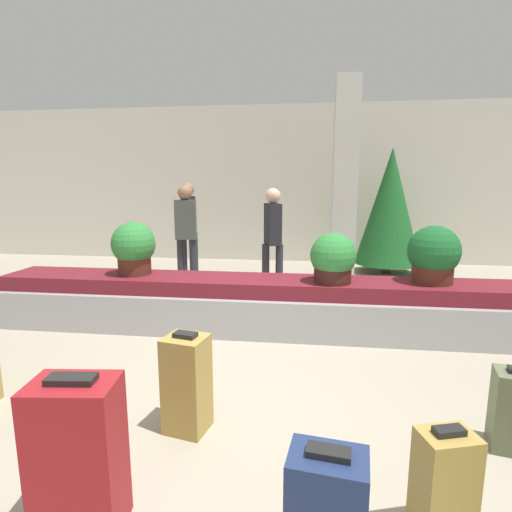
% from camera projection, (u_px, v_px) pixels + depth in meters
% --- Properties ---
extents(ground_plane, '(18.00, 18.00, 0.00)m').
position_uv_depth(ground_plane, '(225.00, 415.00, 2.81)').
color(ground_plane, '#9E937F').
extents(back_wall, '(18.00, 0.06, 3.20)m').
position_uv_depth(back_wall, '(282.00, 185.00, 8.29)').
color(back_wall, beige).
rests_on(back_wall, ground_plane).
extents(carousel, '(6.02, 0.77, 0.58)m').
position_uv_depth(carousel, '(256.00, 305.00, 4.45)').
color(carousel, '#9E9EA3').
rests_on(carousel, ground_plane).
extents(pillar, '(0.37, 0.37, 3.20)m').
position_uv_depth(pillar, '(345.00, 185.00, 6.19)').
color(pillar, silver).
rests_on(pillar, ground_plane).
extents(suitcase_0, '(0.28, 0.24, 0.56)m').
position_uv_depth(suitcase_0, '(444.00, 487.00, 1.79)').
color(suitcase_0, '#A3843D').
rests_on(suitcase_0, ground_plane).
extents(suitcase_1, '(0.31, 0.29, 0.67)m').
position_uv_depth(suitcase_1, '(187.00, 383.00, 2.60)').
color(suitcase_1, '#A3843D').
rests_on(suitcase_1, ground_plane).
extents(suitcase_8, '(0.41, 0.30, 0.77)m').
position_uv_depth(suitcase_8, '(78.00, 457.00, 1.82)').
color(suitcase_8, maroon).
rests_on(suitcase_8, ground_plane).
extents(potted_plant_0, '(0.53, 0.53, 0.60)m').
position_uv_depth(potted_plant_0, '(434.00, 255.00, 4.16)').
color(potted_plant_0, '#4C2319').
rests_on(potted_plant_0, carousel).
extents(potted_plant_1, '(0.50, 0.50, 0.60)m').
position_uv_depth(potted_plant_1, '(134.00, 248.00, 4.56)').
color(potted_plant_1, '#4C2319').
rests_on(potted_plant_1, carousel).
extents(potted_plant_2, '(0.48, 0.48, 0.53)m').
position_uv_depth(potted_plant_2, '(333.00, 259.00, 4.18)').
color(potted_plant_2, '#381914').
rests_on(potted_plant_2, carousel).
extents(traveler_0, '(0.35, 0.23, 1.59)m').
position_uv_depth(traveler_0, '(186.00, 228.00, 6.19)').
color(traveler_0, '#282833').
rests_on(traveler_0, ground_plane).
extents(traveler_1, '(0.32, 0.37, 1.64)m').
position_uv_depth(traveler_1, '(188.00, 221.00, 6.97)').
color(traveler_1, '#282833').
rests_on(traveler_1, ground_plane).
extents(traveler_2, '(0.31, 0.36, 1.56)m').
position_uv_depth(traveler_2, '(273.00, 233.00, 5.76)').
color(traveler_2, '#282833').
rests_on(traveler_2, ground_plane).
extents(decorated_tree, '(1.16, 1.16, 2.25)m').
position_uv_depth(decorated_tree, '(390.00, 207.00, 7.15)').
color(decorated_tree, '#4C331E').
rests_on(decorated_tree, ground_plane).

